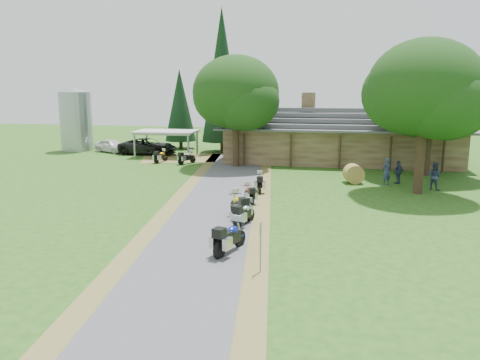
% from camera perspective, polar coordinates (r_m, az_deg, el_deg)
% --- Properties ---
extents(ground, '(120.00, 120.00, 0.00)m').
position_cam_1_polar(ground, '(21.34, -4.70, -6.70)').
color(ground, '#275116').
rests_on(ground, ground).
extents(driveway, '(51.95, 51.95, 0.00)m').
position_cam_1_polar(driveway, '(25.17, -3.19, -3.93)').
color(driveway, '#4A4A4C').
rests_on(driveway, ground).
extents(lodge, '(21.40, 9.40, 4.90)m').
position_cam_1_polar(lodge, '(43.65, 12.11, 5.45)').
color(lodge, brown).
rests_on(lodge, ground).
extents(silo, '(3.42, 3.42, 6.71)m').
position_cam_1_polar(silo, '(53.26, -19.38, 7.01)').
color(silo, gray).
rests_on(silo, ground).
extents(carport, '(6.07, 4.22, 2.54)m').
position_cam_1_polar(carport, '(46.41, -8.94, 4.41)').
color(carport, silver).
rests_on(carport, ground).
extents(car_white_sedan, '(4.24, 5.73, 1.76)m').
position_cam_1_polar(car_white_sedan, '(50.78, -15.41, 4.26)').
color(car_white_sedan, silver).
rests_on(car_white_sedan, ground).
extents(car_dark_suv, '(3.06, 6.54, 2.46)m').
position_cam_1_polar(car_dark_suv, '(48.21, -11.16, 4.52)').
color(car_dark_suv, black).
rests_on(car_dark_suv, ground).
extents(motorcycle_row_a, '(1.25, 2.15, 1.40)m').
position_cam_1_polar(motorcycle_row_a, '(18.86, -1.23, -6.83)').
color(motorcycle_row_a, navy).
rests_on(motorcycle_row_a, ground).
extents(motorcycle_row_b, '(1.04, 1.93, 1.25)m').
position_cam_1_polar(motorcycle_row_b, '(22.61, 0.52, -3.99)').
color(motorcycle_row_b, '#ACAEB4').
rests_on(motorcycle_row_b, ground).
extents(motorcycle_row_c, '(1.65, 2.16, 1.44)m').
position_cam_1_polar(motorcycle_row_c, '(23.71, -0.16, -3.05)').
color(motorcycle_row_c, '#D4C804').
rests_on(motorcycle_row_c, ground).
extents(motorcycle_row_d, '(1.18, 1.74, 1.14)m').
position_cam_1_polar(motorcycle_row_d, '(27.10, 1.12, -1.60)').
color(motorcycle_row_d, '#CD4004').
rests_on(motorcycle_row_d, ground).
extents(motorcycle_row_e, '(0.93, 1.93, 1.26)m').
position_cam_1_polar(motorcycle_row_e, '(30.05, 2.42, -0.23)').
color(motorcycle_row_e, black).
rests_on(motorcycle_row_e, ground).
extents(motorcycle_carport_a, '(0.96, 1.82, 1.19)m').
position_cam_1_polar(motorcycle_carport_a, '(42.78, -9.64, 2.93)').
color(motorcycle_carport_a, '#D29600').
rests_on(motorcycle_carport_a, ground).
extents(motorcycle_carport_b, '(1.38, 1.85, 1.23)m').
position_cam_1_polar(motorcycle_carport_b, '(41.58, -6.50, 2.81)').
color(motorcycle_carport_b, slate).
rests_on(motorcycle_carport_b, ground).
extents(person_a, '(0.78, 0.76, 2.24)m').
position_cam_1_polar(person_a, '(33.52, 17.44, 1.28)').
color(person_a, navy).
rests_on(person_a, ground).
extents(person_b, '(0.74, 0.70, 2.12)m').
position_cam_1_polar(person_b, '(33.05, 22.61, 0.71)').
color(person_b, navy).
rests_on(person_b, ground).
extents(person_c, '(0.67, 0.67, 1.94)m').
position_cam_1_polar(person_c, '(34.25, 18.76, 1.15)').
color(person_c, navy).
rests_on(person_c, ground).
extents(hay_bale, '(1.52, 1.44, 1.31)m').
position_cam_1_polar(hay_bale, '(33.76, 13.68, 0.75)').
color(hay_bale, olive).
rests_on(hay_bale, ground).
extents(sign_post, '(0.33, 0.06, 1.85)m').
position_cam_1_polar(sign_post, '(16.81, 2.51, -8.27)').
color(sign_post, gray).
rests_on(sign_post, ground).
extents(oak_lodge_left, '(7.21, 7.21, 10.08)m').
position_cam_1_polar(oak_lodge_left, '(39.54, -0.50, 8.90)').
color(oak_lodge_left, black).
rests_on(oak_lodge_left, ground).
extents(oak_lodge_right, '(8.34, 8.34, 10.21)m').
position_cam_1_polar(oak_lodge_right, '(38.13, 22.14, 8.13)').
color(oak_lodge_right, black).
rests_on(oak_lodge_right, ground).
extents(oak_driveway, '(6.95, 6.95, 10.66)m').
position_cam_1_polar(oak_driveway, '(31.03, 21.47, 8.12)').
color(oak_driveway, black).
rests_on(oak_driveway, ground).
extents(cedar_near, '(4.28, 4.28, 14.70)m').
position_cam_1_polar(cedar_near, '(49.15, -2.20, 11.99)').
color(cedar_near, black).
rests_on(cedar_near, ground).
extents(cedar_far, '(3.41, 3.41, 8.71)m').
position_cam_1_polar(cedar_far, '(52.22, -7.31, 8.56)').
color(cedar_far, black).
rests_on(cedar_far, ground).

